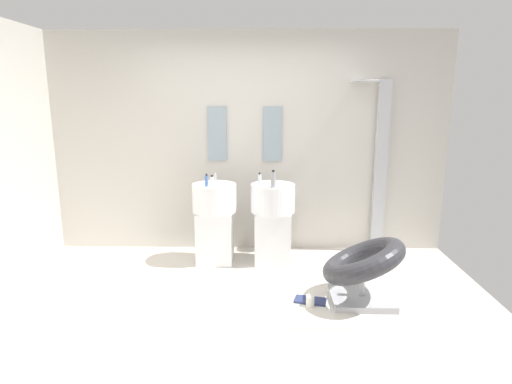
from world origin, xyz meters
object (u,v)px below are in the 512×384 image
(shower_column, at_px, (379,164))
(lounge_chair, at_px, (363,266))
(soap_bottle_white, at_px, (212,182))
(soap_bottle_grey, at_px, (273,179))
(soap_bottle_clear, at_px, (260,179))
(pedestal_sink_right, at_px, (273,220))
(magazine_navy, at_px, (310,300))
(pedestal_sink_left, at_px, (215,219))
(coffee_mug, at_px, (310,301))
(soap_bottle_blue, at_px, (207,181))

(shower_column, distance_m, lounge_chair, 1.61)
(soap_bottle_white, height_order, soap_bottle_grey, soap_bottle_grey)
(soap_bottle_white, relative_size, soap_bottle_clear, 0.98)
(pedestal_sink_right, xyz_separation_m, soap_bottle_clear, (-0.15, -0.03, 0.47))
(magazine_navy, bearing_deg, pedestal_sink_left, 147.74)
(magazine_navy, xyz_separation_m, coffee_mug, (-0.01, -0.09, 0.04))
(coffee_mug, distance_m, soap_bottle_white, 1.62)
(pedestal_sink_right, relative_size, lounge_chair, 1.00)
(pedestal_sink_left, relative_size, soap_bottle_clear, 7.35)
(magazine_navy, distance_m, soap_bottle_grey, 1.34)
(coffee_mug, bearing_deg, magazine_navy, 81.65)
(shower_column, height_order, magazine_navy, shower_column)
(soap_bottle_white, bearing_deg, shower_column, 16.21)
(lounge_chair, relative_size, soap_bottle_clear, 7.38)
(shower_column, relative_size, soap_bottle_clear, 14.99)
(coffee_mug, bearing_deg, pedestal_sink_right, 106.19)
(pedestal_sink_right, distance_m, lounge_chair, 1.28)
(pedestal_sink_right, height_order, shower_column, shower_column)
(magazine_navy, height_order, soap_bottle_white, soap_bottle_white)
(shower_column, distance_m, soap_bottle_white, 2.00)
(pedestal_sink_left, relative_size, pedestal_sink_right, 1.00)
(shower_column, bearing_deg, soap_bottle_white, -163.79)
(lounge_chair, bearing_deg, shower_column, 71.35)
(lounge_chair, relative_size, soap_bottle_blue, 7.40)
(shower_column, distance_m, soap_bottle_blue, 2.05)
(soap_bottle_clear, bearing_deg, magazine_navy, -63.99)
(pedestal_sink_right, xyz_separation_m, soap_bottle_white, (-0.65, -0.18, 0.47))
(pedestal_sink_left, relative_size, soap_bottle_white, 7.47)
(soap_bottle_white, height_order, soap_bottle_blue, soap_bottle_blue)
(coffee_mug, height_order, soap_bottle_blue, soap_bottle_blue)
(magazine_navy, bearing_deg, shower_column, 69.81)
(shower_column, height_order, soap_bottle_white, shower_column)
(pedestal_sink_left, relative_size, soap_bottle_grey, 5.37)
(soap_bottle_clear, distance_m, soap_bottle_blue, 0.58)
(pedestal_sink_left, height_order, magazine_navy, pedestal_sink_left)
(pedestal_sink_right, distance_m, coffee_mug, 1.23)
(pedestal_sink_left, relative_size, magazine_navy, 3.50)
(shower_column, bearing_deg, pedestal_sink_right, -163.22)
(lounge_chair, xyz_separation_m, soap_bottle_blue, (-1.53, 0.87, 0.62))
(coffee_mug, bearing_deg, soap_bottle_grey, 108.84)
(magazine_navy, xyz_separation_m, soap_bottle_clear, (-0.48, 0.99, 0.95))
(lounge_chair, xyz_separation_m, soap_bottle_clear, (-0.95, 0.95, 0.62))
(lounge_chair, bearing_deg, soap_bottle_clear, 135.06)
(shower_column, distance_m, soap_bottle_clear, 1.47)
(shower_column, xyz_separation_m, coffee_mug, (-0.94, -1.48, -1.02))
(lounge_chair, relative_size, soap_bottle_grey, 5.40)
(pedestal_sink_left, height_order, pedestal_sink_right, same)
(soap_bottle_white, height_order, soap_bottle_clear, soap_bottle_clear)
(magazine_navy, bearing_deg, soap_bottle_white, 153.21)
(soap_bottle_white, relative_size, soap_bottle_grey, 0.72)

